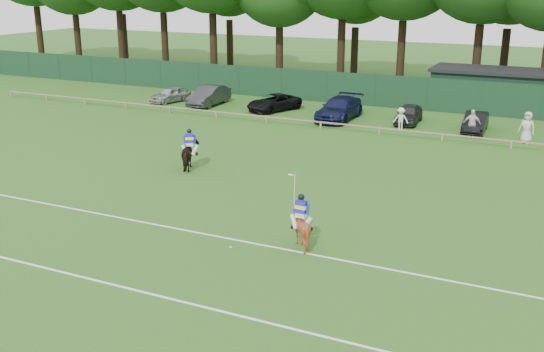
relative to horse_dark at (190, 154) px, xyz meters
The scene contains 20 objects.
ground 8.63m from the horse_dark, 47.45° to the right, with size 160.00×160.00×0.00m, color #1E4C14.
horse_dark is the anchor object (origin of this frame).
horse_chestnut 11.36m from the horse_dark, 36.59° to the right, with size 1.18×1.33×1.46m, color maroon.
sedan_silver 19.20m from the horse_dark, 127.09° to the left, with size 1.46×3.63×1.24m, color #B2B4B8.
sedan_grey 17.51m from the horse_dark, 117.52° to the left, with size 1.60×4.60×1.52m, color #2F2F31.
suv_black 16.01m from the horse_dark, 99.27° to the left, with size 2.05×4.44×1.23m, color black.
sedan_navy 15.26m from the horse_dark, 78.94° to the left, with size 2.18×5.35×1.55m, color #13163C.
hatch_grey 17.61m from the horse_dark, 64.20° to the left, with size 1.52×3.78×1.29m, color #2B2B2D.
estate_black 19.45m from the horse_dark, 51.09° to the left, with size 1.34×3.85×1.27m, color black.
spectator_left 15.55m from the horse_dark, 60.26° to the left, with size 0.97×0.56×1.51m, color silver.
spectator_mid 18.19m from the horse_dark, 47.77° to the left, with size 1.04×0.43×1.78m, color silver.
spectator_right 20.46m from the horse_dark, 40.95° to the left, with size 0.94×0.61×1.93m, color beige.
rider_dark 0.72m from the horse_dark, 61.90° to the right, with size 0.88×0.61×1.41m.
rider_chestnut 11.38m from the horse_dark, 36.64° to the right, with size 0.94×0.59×2.05m.
polo_ball 10.66m from the horse_dark, 49.75° to the right, with size 0.09×0.09×0.09m, color silver.
pitch_lines 11.44m from the horse_dark, 59.42° to the right, with size 60.00×5.10×0.01m.
pitch_rail 13.04m from the horse_dark, 63.55° to the left, with size 62.10×0.10×0.50m.
perimeter_fence 21.48m from the horse_dark, 74.31° to the left, with size 92.08×0.08×2.50m.
utility_shed 26.46m from the horse_dark, 63.49° to the left, with size 8.40×4.40×3.04m.
tree_row 29.73m from the horse_dark, 74.77° to the left, with size 96.00×12.00×21.00m, color #26561C, non-canonical shape.
Camera 1 is at (11.75, -20.78, 9.63)m, focal length 42.00 mm.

